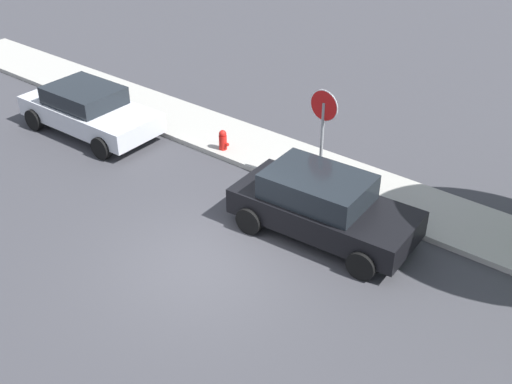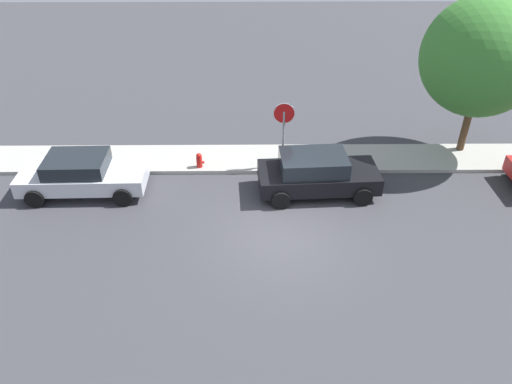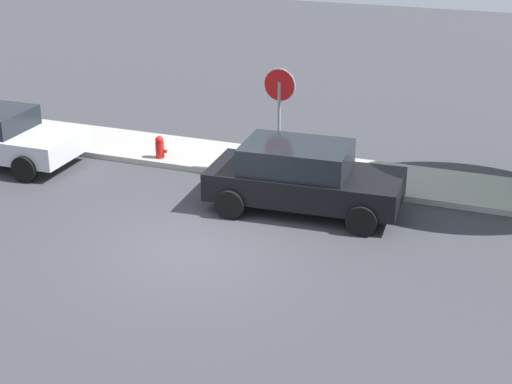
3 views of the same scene
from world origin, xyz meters
name	(u,v)px [view 2 (image 2 of 3)]	position (x,y,z in m)	size (l,w,h in m)	color
ground_plane	(282,235)	(0.00, 0.00, 0.00)	(60.00, 60.00, 0.00)	#38383D
sidewalk_curb	(276,159)	(0.00, 4.65, 0.07)	(32.00, 2.03, 0.14)	#9E9B93
stop_sign	(284,125)	(0.23, 4.03, 1.86)	(0.79, 0.08, 2.69)	gray
parked_car_black	(317,173)	(1.32, 2.44, 0.77)	(4.23, 2.19, 1.49)	black
parked_car_silver	(82,174)	(-6.86, 2.58, 0.71)	(4.37, 2.12, 1.37)	silver
street_tree_near_corner	(482,57)	(7.27, 5.06, 3.98)	(4.30, 4.30, 6.14)	#513823
fire_hydrant	(199,162)	(-2.91, 3.96, 0.36)	(0.30, 0.22, 0.72)	red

